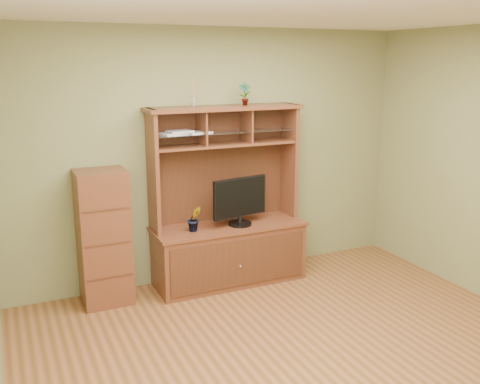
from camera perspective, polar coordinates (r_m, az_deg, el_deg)
room at (r=4.05m, az=7.79°, el=-0.60°), size 4.54×4.04×2.74m
media_hutch at (r=5.78m, az=-1.29°, el=-4.64°), size 1.66×0.61×1.90m
monitor at (r=5.63m, az=-0.00°, el=-0.89°), size 0.65×0.25×0.51m
orchid_plant at (r=5.48m, az=-4.88°, el=-2.86°), size 0.15×0.13×0.27m
top_plant at (r=5.66m, az=0.51°, el=10.43°), size 0.14×0.12×0.23m
reed_diffuser at (r=5.44m, az=-4.97°, el=10.25°), size 0.06×0.06×0.30m
magazines at (r=5.44m, az=-6.07°, el=6.32°), size 0.55×0.26×0.04m
side_cabinet at (r=5.41m, az=-14.32°, el=-4.73°), size 0.48×0.44×1.34m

